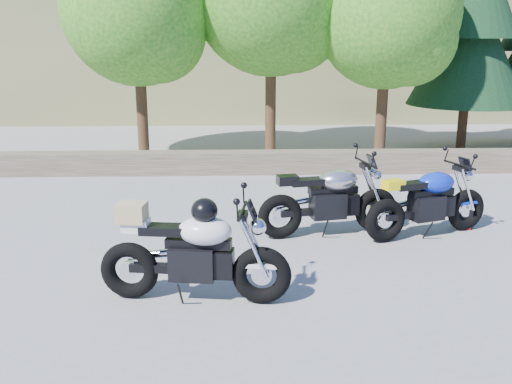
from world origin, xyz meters
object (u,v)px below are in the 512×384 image
(silver_bike, at_px, (330,200))
(white_bike, at_px, (193,251))
(blue_bike, at_px, (429,202))
(backpack, at_px, (464,219))

(silver_bike, bearing_deg, white_bike, -141.81)
(white_bike, relative_size, blue_bike, 1.06)
(silver_bike, height_order, blue_bike, silver_bike)
(blue_bike, relative_size, backpack, 6.48)
(white_bike, height_order, blue_bike, white_bike)
(silver_bike, distance_m, backpack, 2.30)
(silver_bike, height_order, white_bike, white_bike)
(white_bike, relative_size, backpack, 6.89)
(white_bike, bearing_deg, silver_bike, 56.45)
(white_bike, distance_m, backpack, 4.96)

